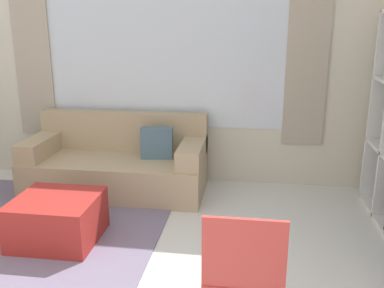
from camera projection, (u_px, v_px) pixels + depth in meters
wall_back at (165, 64)px, 4.82m from camera, size 6.24×0.11×2.70m
area_rug at (18, 231)px, 3.84m from camera, size 2.55×2.35×0.01m
couch_main at (118, 164)px, 4.74m from camera, size 1.93×0.87×0.83m
ottoman at (58, 219)px, 3.64m from camera, size 0.69×0.65×0.40m
folding_chair at (244, 266)px, 2.36m from camera, size 0.44×0.46×0.86m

